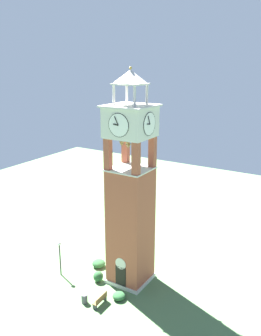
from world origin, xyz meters
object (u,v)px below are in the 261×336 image
object	(u,v)px
lamp_post	(60,252)
trash_bin	(84,299)
park_bench	(100,300)
clock_tower	(130,200)

from	to	relation	value
lamp_post	trash_bin	size ratio (longest dim) A/B	4.42
trash_bin	lamp_post	bearing A→B (deg)	155.21
park_bench	trash_bin	size ratio (longest dim) A/B	2.01
clock_tower	trash_bin	distance (m)	9.30
park_bench	lamp_post	bearing A→B (deg)	164.52
clock_tower	park_bench	xyz separation A→B (m)	(-0.21, -4.51, -7.61)
park_bench	lamp_post	size ratio (longest dim) A/B	0.46
park_bench	trash_bin	xyz separation A→B (m)	(-1.32, -0.49, -0.08)
park_bench	clock_tower	bearing A→B (deg)	87.30
park_bench	trash_bin	world-z (taller)	park_bench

